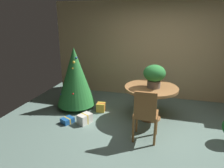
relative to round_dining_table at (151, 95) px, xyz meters
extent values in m
plane|color=slate|center=(0.07, -0.75, -0.54)|extent=(6.60, 6.60, 0.00)
cube|color=tan|center=(0.07, 1.45, 0.76)|extent=(6.00, 0.10, 2.60)
cylinder|color=#9E6B3D|center=(0.00, 0.00, -0.52)|extent=(0.49, 0.49, 0.04)
cylinder|color=#9E6B3D|center=(0.00, 0.00, -0.18)|extent=(0.25, 0.25, 0.65)
cylinder|color=#9E6B3D|center=(0.00, 0.00, 0.17)|extent=(1.15, 1.15, 0.06)
cylinder|color=#665B51|center=(0.05, -0.03, 0.27)|extent=(0.28, 0.28, 0.15)
ellipsoid|color=#287533|center=(0.05, -0.03, 0.51)|extent=(0.46, 0.46, 0.35)
sphere|color=#EAD14C|center=(-0.03, 0.03, 0.57)|extent=(0.05, 0.05, 0.05)
sphere|color=#EAD14C|center=(-0.12, 0.06, 0.53)|extent=(0.07, 0.07, 0.07)
cylinder|color=brown|center=(-0.19, -0.66, -0.31)|extent=(0.04, 0.04, 0.47)
cylinder|color=brown|center=(0.19, -0.66, -0.31)|extent=(0.04, 0.04, 0.47)
cylinder|color=brown|center=(-0.19, -1.03, -0.31)|extent=(0.04, 0.04, 0.47)
cylinder|color=brown|center=(0.19, -1.03, -0.31)|extent=(0.04, 0.04, 0.47)
cube|color=brown|center=(0.00, -0.85, -0.05)|extent=(0.42, 0.42, 0.05)
cube|color=brown|center=(0.00, -1.03, 0.21)|extent=(0.38, 0.05, 0.46)
cylinder|color=brown|center=(-1.83, 0.09, -0.49)|extent=(0.10, 0.10, 0.10)
cone|color=#287533|center=(-1.83, 0.09, 0.26)|extent=(0.93, 0.93, 1.41)
sphere|color=gold|center=(-1.89, 0.12, 0.75)|extent=(0.05, 0.05, 0.05)
sphere|color=gold|center=(-1.75, 0.18, 0.57)|extent=(0.04, 0.04, 0.04)
sphere|color=gold|center=(-1.81, -0.04, 0.49)|extent=(0.05, 0.05, 0.05)
sphere|color=red|center=(-1.75, -0.22, -0.06)|extent=(0.05, 0.05, 0.05)
sphere|color=#2D51A8|center=(-2.11, -0.12, -0.15)|extent=(0.06, 0.06, 0.06)
sphere|color=#2D51A8|center=(-1.76, 0.06, 0.73)|extent=(0.05, 0.05, 0.05)
sphere|color=gold|center=(-1.80, 0.00, 0.63)|extent=(0.07, 0.07, 0.07)
cube|color=silver|center=(-1.31, -0.62, -0.44)|extent=(0.30, 0.35, 0.21)
cube|color=gold|center=(-1.31, -0.62, -0.44)|extent=(0.19, 0.11, 0.21)
cube|color=#1E569E|center=(-1.67, -0.71, -0.49)|extent=(0.29, 0.31, 0.11)
cube|color=gold|center=(-1.67, -0.71, -0.49)|extent=(0.19, 0.11, 0.11)
cube|color=gold|center=(-1.17, 0.04, -0.44)|extent=(0.21, 0.21, 0.21)
cube|color=red|center=(-1.17, 0.04, -0.44)|extent=(0.20, 0.05, 0.21)
camera|label=1|loc=(0.35, -4.32, 1.63)|focal=33.54mm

